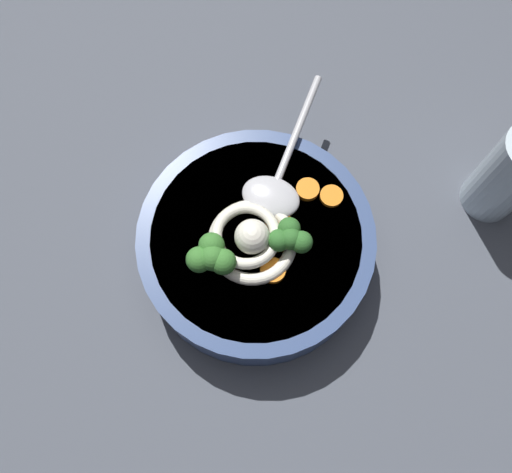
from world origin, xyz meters
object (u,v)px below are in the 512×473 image
object	(u,v)px
soup_bowl	(256,246)
drinking_glass	(509,175)
soup_spoon	(276,185)

from	to	relation	value
soup_bowl	drinking_glass	distance (cm)	27.40
soup_bowl	soup_spoon	size ratio (longest dim) A/B	1.43
soup_spoon	drinking_glass	size ratio (longest dim) A/B	1.35
soup_bowl	soup_spoon	world-z (taller)	soup_spoon
soup_spoon	drinking_glass	distance (cm)	24.45
soup_bowl	soup_spoon	bearing A→B (deg)	-115.97
soup_spoon	drinking_glass	world-z (taller)	drinking_glass
soup_bowl	soup_spoon	distance (cm)	6.83
soup_bowl	drinking_glass	xyz separation A→B (cm)	(-26.89, -4.34, 3.00)
soup_spoon	drinking_glass	bearing A→B (deg)	-65.70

